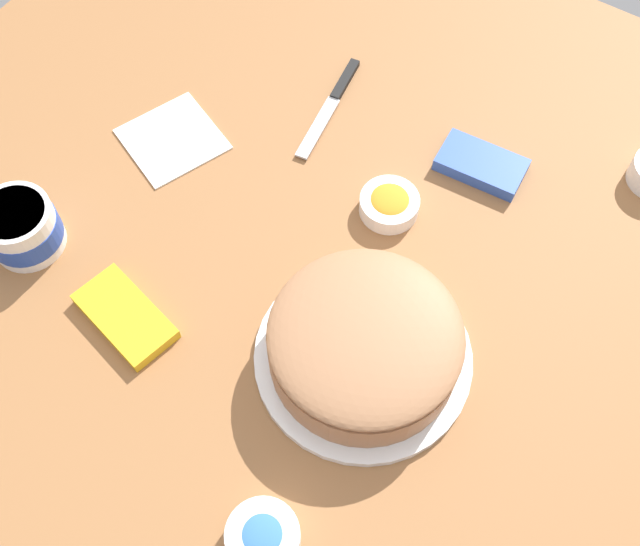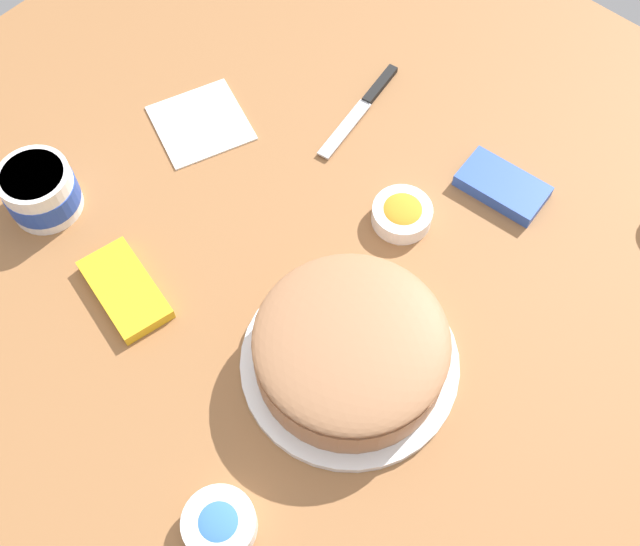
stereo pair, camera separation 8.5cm
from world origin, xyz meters
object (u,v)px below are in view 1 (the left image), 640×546
(sprinkle_bowl_orange, at_px, (389,204))
(candy_box_upper, at_px, (481,165))
(frosting_tub, at_px, (21,227))
(paper_napkin, at_px, (172,138))
(sprinkle_bowl_blue, at_px, (263,537))
(frosted_cake, at_px, (364,346))
(candy_box_lower, at_px, (125,316))
(spreading_knife, at_px, (334,99))

(sprinkle_bowl_orange, height_order, candy_box_upper, sprinkle_bowl_orange)
(frosting_tub, bearing_deg, sprinkle_bowl_orange, -141.02)
(frosting_tub, height_order, paper_napkin, frosting_tub)
(frosting_tub, bearing_deg, candy_box_upper, -135.94)
(candy_box_upper, bearing_deg, frosting_tub, 39.61)
(frosting_tub, xyz_separation_m, sprinkle_bowl_orange, (-0.44, -0.36, -0.03))
(paper_napkin, bearing_deg, candy_box_upper, -153.88)
(sprinkle_bowl_orange, bearing_deg, sprinkle_bowl_blue, 103.16)
(frosted_cake, xyz_separation_m, paper_napkin, (0.48, -0.17, -0.05))
(candy_box_lower, bearing_deg, candy_box_upper, -107.42)
(spreading_knife, bearing_deg, frosting_tub, 63.98)
(frosted_cake, relative_size, spreading_knife, 1.33)
(spreading_knife, bearing_deg, paper_napkin, 50.12)
(spreading_knife, height_order, sprinkle_bowl_blue, sprinkle_bowl_blue)
(sprinkle_bowl_blue, bearing_deg, candy_box_lower, -22.68)
(frosting_tub, distance_m, paper_napkin, 0.29)
(spreading_knife, distance_m, candy_box_upper, 0.28)
(frosting_tub, distance_m, sprinkle_bowl_blue, 0.59)
(candy_box_upper, bearing_deg, frosted_cake, 87.51)
(frosted_cake, height_order, paper_napkin, frosted_cake)
(candy_box_lower, bearing_deg, sprinkle_bowl_blue, 170.47)
(sprinkle_bowl_blue, height_order, paper_napkin, sprinkle_bowl_blue)
(sprinkle_bowl_orange, relative_size, candy_box_upper, 0.68)
(sprinkle_bowl_orange, distance_m, candy_box_lower, 0.44)
(frosted_cake, distance_m, sprinkle_bowl_blue, 0.29)
(spreading_knife, xyz_separation_m, paper_napkin, (0.19, 0.22, -0.00))
(sprinkle_bowl_blue, relative_size, candy_box_lower, 0.61)
(spreading_knife, relative_size, sprinkle_bowl_blue, 2.45)
(frosting_tub, relative_size, sprinkle_bowl_blue, 1.20)
(spreading_knife, distance_m, sprinkle_bowl_blue, 0.75)
(frosted_cake, relative_size, candy_box_upper, 2.22)
(frosted_cake, relative_size, paper_napkin, 2.10)
(frosted_cake, distance_m, paper_napkin, 0.51)
(frosted_cake, distance_m, sprinkle_bowl_orange, 0.27)
(sprinkle_bowl_blue, distance_m, candy_box_upper, 0.68)
(candy_box_lower, relative_size, paper_napkin, 1.06)
(sprinkle_bowl_blue, xyz_separation_m, candy_box_lower, (0.35, -0.15, -0.01))
(frosted_cake, relative_size, candy_box_lower, 1.99)
(sprinkle_bowl_blue, bearing_deg, sprinkle_bowl_orange, -76.84)
(frosting_tub, bearing_deg, paper_napkin, -102.18)
(frosted_cake, bearing_deg, sprinkle_bowl_orange, -67.68)
(spreading_knife, xyz_separation_m, sprinkle_bowl_blue, (-0.32, 0.67, 0.01))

